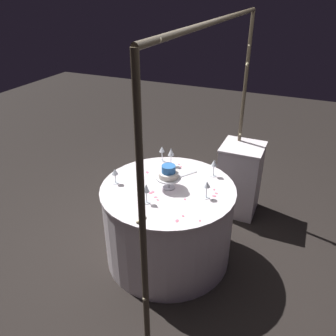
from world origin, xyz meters
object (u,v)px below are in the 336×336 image
object	(u,v)px
decorative_arch	(212,121)
tiered_cake	(169,174)
wine_glass_3	(162,150)
wine_glass_5	(207,185)
cake_knife	(182,176)
wine_glass_2	(171,153)
wine_glass_4	(146,189)
side_table	(239,179)
wine_glass_0	(214,164)
main_table	(168,223)
wine_glass_1	(115,173)

from	to	relation	value
decorative_arch	tiered_cake	distance (m)	0.64
wine_glass_3	wine_glass_5	size ratio (longest dim) A/B	1.01
decorative_arch	wine_glass_5	xyz separation A→B (m)	(0.02, -0.01, -0.55)
cake_knife	wine_glass_2	bearing A→B (deg)	-131.74
tiered_cake	wine_glass_4	xyz separation A→B (m)	(0.28, -0.07, -0.01)
side_table	wine_glass_0	distance (m)	0.84
wine_glass_2	cake_knife	distance (m)	0.27
wine_glass_2	cake_knife	world-z (taller)	wine_glass_2
wine_glass_3	wine_glass_4	bearing A→B (deg)	14.76
tiered_cake	wine_glass_4	bearing A→B (deg)	-14.24
tiered_cake	main_table	bearing A→B (deg)	-96.85
wine_glass_0	wine_glass_2	distance (m)	0.44
main_table	wine_glass_1	size ratio (longest dim) A/B	8.29
side_table	wine_glass_2	world-z (taller)	wine_glass_2
wine_glass_0	wine_glass_3	bearing A→B (deg)	-98.62
wine_glass_3	decorative_arch	bearing A→B (deg)	54.42
main_table	tiered_cake	world-z (taller)	tiered_cake
main_table	cake_knife	xyz separation A→B (m)	(-0.23, 0.04, 0.39)
tiered_cake	wine_glass_1	distance (m)	0.48
wine_glass_3	cake_knife	size ratio (longest dim) A/B	0.62
wine_glass_0	wine_glass_4	distance (m)	0.74
main_table	wine_glass_2	world-z (taller)	wine_glass_2
main_table	wine_glass_5	bearing A→B (deg)	87.08
wine_glass_3	cake_knife	xyz separation A→B (m)	(0.21, 0.30, -0.11)
tiered_cake	wine_glass_2	distance (m)	0.42
side_table	wine_glass_4	distance (m)	1.48
cake_knife	wine_glass_0	bearing A→B (deg)	115.59
wine_glass_0	wine_glass_3	size ratio (longest dim) A/B	1.05
main_table	side_table	size ratio (longest dim) A/B	1.45
wine_glass_1	tiered_cake	bearing A→B (deg)	104.04
wine_glass_1	cake_knife	xyz separation A→B (m)	(-0.35, 0.50, -0.10)
side_table	wine_glass_5	distance (m)	1.15
main_table	decorative_arch	bearing A→B (deg)	90.18
wine_glass_3	wine_glass_4	size ratio (longest dim) A/B	0.89
decorative_arch	side_table	distance (m)	1.46
decorative_arch	wine_glass_0	bearing A→B (deg)	-170.93
wine_glass_0	wine_glass_2	size ratio (longest dim) A/B	0.91
wine_glass_1	wine_glass_5	world-z (taller)	wine_glass_5
main_table	wine_glass_0	xyz separation A→B (m)	(-0.36, 0.30, 0.51)
side_table	wine_glass_2	size ratio (longest dim) A/B	4.50
decorative_arch	wine_glass_2	xyz separation A→B (m)	(-0.39, -0.50, -0.53)
wine_glass_3	wine_glass_4	world-z (taller)	wine_glass_4
decorative_arch	wine_glass_0	distance (m)	0.65
main_table	wine_glass_4	xyz separation A→B (m)	(0.28, -0.07, 0.52)
wine_glass_1	cake_knife	size ratio (longest dim) A/B	0.56
wine_glass_2	wine_glass_4	bearing A→B (deg)	6.08
main_table	wine_glass_0	distance (m)	0.70
side_table	wine_glass_0	xyz separation A→B (m)	(0.67, -0.13, 0.49)
decorative_arch	tiered_cake	world-z (taller)	decorative_arch
cake_knife	decorative_arch	bearing A→B (deg)	54.06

